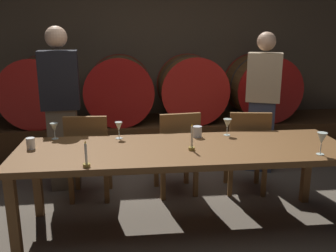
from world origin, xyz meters
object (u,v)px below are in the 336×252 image
at_px(wine_barrel_far_left, 39,91).
at_px(dining_table, 183,155).
at_px(wine_barrel_center_left, 120,89).
at_px(cup_right, 197,132).
at_px(chair_center, 177,149).
at_px(wine_glass_center_right, 227,124).
at_px(guest_left, 61,108).
at_px(guest_right, 263,102).
at_px(candle_right, 192,143).
at_px(chair_left, 89,153).
at_px(candle_left, 86,160).
at_px(chair_right, 247,148).
at_px(wine_barrel_far_right, 261,87).
at_px(cup_left, 31,143).
at_px(wine_glass_center_left, 119,127).
at_px(wine_glass_far_left, 54,128).
at_px(wine_glass_far_right, 322,139).
at_px(wine_barrel_center_right, 191,88).

relative_size(wine_barrel_far_left, dining_table, 0.33).
relative_size(wine_barrel_center_left, cup_right, 8.97).
xyz_separation_m(wine_barrel_far_left, chair_center, (1.63, -1.45, -0.39)).
bearing_deg(wine_glass_center_right, guest_left, 157.17).
bearing_deg(dining_table, guest_right, 48.17).
bearing_deg(candle_right, chair_left, 140.85).
bearing_deg(candle_left, guest_right, 41.03).
distance_m(chair_right, guest_left, 1.95).
bearing_deg(wine_barrel_far_right, candle_right, -121.81).
relative_size(wine_barrel_far_right, cup_right, 8.97).
xyz_separation_m(chair_center, cup_left, (-1.27, -0.57, 0.28)).
distance_m(dining_table, wine_glass_center_left, 0.64).
bearing_deg(wine_glass_center_right, chair_center, 138.66).
height_order(candle_right, cup_right, candle_right).
distance_m(wine_barrel_far_right, wine_glass_center_left, 2.65).
distance_m(candle_left, cup_left, 0.67).
height_order(chair_left, wine_glass_center_right, chair_left).
bearing_deg(wine_glass_far_left, wine_glass_center_right, -1.94).
bearing_deg(cup_right, wine_barrel_center_left, 111.34).
xyz_separation_m(wine_glass_center_right, wine_glass_far_right, (0.58, -0.60, 0.02)).
bearing_deg(wine_glass_far_right, chair_center, 135.79).
bearing_deg(wine_glass_center_left, cup_left, -162.52).
bearing_deg(chair_center, wine_glass_center_right, 131.47).
bearing_deg(candle_right, guest_right, 51.28).
height_order(dining_table, wine_glass_center_left, wine_glass_center_left).
bearing_deg(wine_glass_center_left, wine_glass_center_right, -0.31).
bearing_deg(cup_right, cup_left, -172.28).
height_order(wine_barrel_center_right, wine_glass_far_left, wine_barrel_center_right).
xyz_separation_m(chair_left, chair_center, (0.88, 0.02, 0.00)).
bearing_deg(dining_table, candle_right, -54.24).
bearing_deg(chair_center, wine_glass_far_left, 7.92).
xyz_separation_m(wine_barrel_far_left, guest_left, (0.47, -1.14, -0.00)).
height_order(wine_barrel_far_left, wine_barrel_center_left, same).
bearing_deg(cup_right, chair_center, 108.33).
relative_size(dining_table, candle_right, 12.28).
xyz_separation_m(candle_left, wine_glass_far_left, (-0.35, 0.73, 0.05)).
relative_size(candle_right, wine_glass_far_left, 1.54).
relative_size(wine_barrel_center_right, guest_left, 0.52).
bearing_deg(wine_barrel_far_left, chair_center, -41.56).
distance_m(wine_glass_far_left, wine_glass_center_right, 1.53).
bearing_deg(wine_glass_far_right, candle_right, 167.71).
bearing_deg(wine_barrel_far_left, chair_left, -62.73).
relative_size(wine_barrel_center_left, chair_center, 1.01).
bearing_deg(guest_left, dining_table, 134.10).
bearing_deg(cup_left, candle_left, -43.40).
bearing_deg(guest_left, wine_glass_center_right, 152.14).
xyz_separation_m(wine_barrel_center_right, candle_left, (-1.17, -2.48, -0.10)).
bearing_deg(wine_barrel_far_right, dining_table, -123.79).
relative_size(wine_barrel_far_left, chair_left, 1.01).
distance_m(dining_table, candle_right, 0.16).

